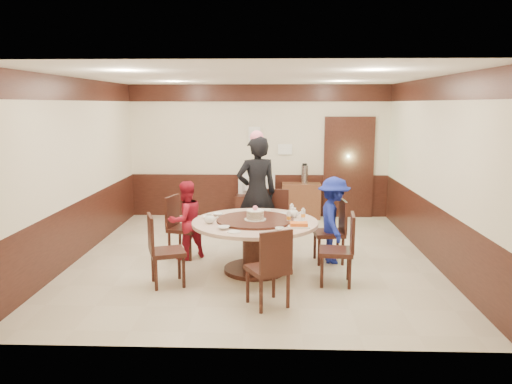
{
  "coord_description": "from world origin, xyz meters",
  "views": [
    {
      "loc": [
        0.3,
        -7.61,
        2.4
      ],
      "look_at": [
        0.05,
        -0.27,
        1.1
      ],
      "focal_mm": 35.0,
      "sensor_mm": 36.0,
      "label": 1
    }
  ],
  "objects_px": {
    "television": "(256,184)",
    "side_cabinet": "(301,201)",
    "banquet_table": "(255,236)",
    "person_standing": "(257,193)",
    "shrimp_platter": "(299,225)",
    "tv_stand": "(256,207)",
    "person_blue": "(334,220)",
    "thermos": "(305,174)",
    "birthday_cake": "(255,215)",
    "person_red": "(186,220)"
  },
  "relations": [
    {
      "from": "person_standing",
      "to": "shrimp_platter",
      "type": "bearing_deg",
      "value": 93.82
    },
    {
      "from": "thermos",
      "to": "person_standing",
      "type": "bearing_deg",
      "value": -112.51
    },
    {
      "from": "tv_stand",
      "to": "banquet_table",
      "type": "bearing_deg",
      "value": -88.23
    },
    {
      "from": "banquet_table",
      "to": "side_cabinet",
      "type": "xyz_separation_m",
      "value": [
        0.85,
        3.45,
        -0.16
      ]
    },
    {
      "from": "person_red",
      "to": "person_blue",
      "type": "xyz_separation_m",
      "value": [
        2.28,
        -0.09,
        0.04
      ]
    },
    {
      "from": "banquet_table",
      "to": "person_standing",
      "type": "xyz_separation_m",
      "value": [
        -0.02,
        1.21,
        0.41
      ]
    },
    {
      "from": "shrimp_platter",
      "to": "television",
      "type": "bearing_deg",
      "value": 100.76
    },
    {
      "from": "person_standing",
      "to": "person_red",
      "type": "relative_size",
      "value": 1.53
    },
    {
      "from": "person_standing",
      "to": "tv_stand",
      "type": "distance_m",
      "value": 2.32
    },
    {
      "from": "television",
      "to": "birthday_cake",
      "type": "bearing_deg",
      "value": 98.91
    },
    {
      "from": "person_red",
      "to": "person_blue",
      "type": "distance_m",
      "value": 2.28
    },
    {
      "from": "shrimp_platter",
      "to": "person_red",
      "type": "bearing_deg",
      "value": 152.02
    },
    {
      "from": "person_blue",
      "to": "tv_stand",
      "type": "bearing_deg",
      "value": 23.42
    },
    {
      "from": "person_standing",
      "to": "birthday_cake",
      "type": "xyz_separation_m",
      "value": [
        0.02,
        -1.25,
        -0.09
      ]
    },
    {
      "from": "person_blue",
      "to": "thermos",
      "type": "distance_m",
      "value": 2.99
    },
    {
      "from": "person_blue",
      "to": "birthday_cake",
      "type": "distance_m",
      "value": 1.3
    },
    {
      "from": "banquet_table",
      "to": "television",
      "type": "distance_m",
      "value": 3.43
    },
    {
      "from": "person_standing",
      "to": "shrimp_platter",
      "type": "xyz_separation_m",
      "value": [
        0.62,
        -1.54,
        -0.16
      ]
    },
    {
      "from": "banquet_table",
      "to": "shrimp_platter",
      "type": "xyz_separation_m",
      "value": [
        0.61,
        -0.33,
        0.24
      ]
    },
    {
      "from": "person_red",
      "to": "television",
      "type": "height_order",
      "value": "person_red"
    },
    {
      "from": "tv_stand",
      "to": "television",
      "type": "height_order",
      "value": "television"
    },
    {
      "from": "banquet_table",
      "to": "shrimp_platter",
      "type": "height_order",
      "value": "shrimp_platter"
    },
    {
      "from": "birthday_cake",
      "to": "side_cabinet",
      "type": "height_order",
      "value": "birthday_cake"
    },
    {
      "from": "person_standing",
      "to": "television",
      "type": "xyz_separation_m",
      "value": [
        -0.09,
        2.21,
        -0.22
      ]
    },
    {
      "from": "banquet_table",
      "to": "shrimp_platter",
      "type": "bearing_deg",
      "value": -28.68
    },
    {
      "from": "person_standing",
      "to": "person_red",
      "type": "distance_m",
      "value": 1.3
    },
    {
      "from": "person_blue",
      "to": "shrimp_platter",
      "type": "height_order",
      "value": "person_blue"
    },
    {
      "from": "person_standing",
      "to": "thermos",
      "type": "distance_m",
      "value": 2.43
    },
    {
      "from": "thermos",
      "to": "banquet_table",
      "type": "bearing_deg",
      "value": -104.83
    },
    {
      "from": "birthday_cake",
      "to": "television",
      "type": "distance_m",
      "value": 3.47
    },
    {
      "from": "person_standing",
      "to": "television",
      "type": "relative_size",
      "value": 2.4
    },
    {
      "from": "shrimp_platter",
      "to": "thermos",
      "type": "distance_m",
      "value": 3.8
    },
    {
      "from": "tv_stand",
      "to": "television",
      "type": "xyz_separation_m",
      "value": [
        0.0,
        0.0,
        0.48
      ]
    },
    {
      "from": "person_blue",
      "to": "tv_stand",
      "type": "height_order",
      "value": "person_blue"
    },
    {
      "from": "banquet_table",
      "to": "person_standing",
      "type": "relative_size",
      "value": 0.96
    },
    {
      "from": "person_standing",
      "to": "tv_stand",
      "type": "relative_size",
      "value": 2.22
    },
    {
      "from": "person_blue",
      "to": "banquet_table",
      "type": "bearing_deg",
      "value": 112.09
    },
    {
      "from": "person_standing",
      "to": "person_blue",
      "type": "xyz_separation_m",
      "value": [
        1.19,
        -0.73,
        -0.28
      ]
    },
    {
      "from": "television",
      "to": "side_cabinet",
      "type": "relative_size",
      "value": 0.98
    },
    {
      "from": "person_standing",
      "to": "shrimp_platter",
      "type": "relative_size",
      "value": 6.28
    },
    {
      "from": "person_standing",
      "to": "television",
      "type": "distance_m",
      "value": 2.23
    },
    {
      "from": "banquet_table",
      "to": "person_blue",
      "type": "xyz_separation_m",
      "value": [
        1.18,
        0.48,
        0.13
      ]
    },
    {
      "from": "shrimp_platter",
      "to": "tv_stand",
      "type": "bearing_deg",
      "value": 100.76
    },
    {
      "from": "side_cabinet",
      "to": "banquet_table",
      "type": "bearing_deg",
      "value": -103.84
    },
    {
      "from": "banquet_table",
      "to": "television",
      "type": "relative_size",
      "value": 2.29
    },
    {
      "from": "tv_stand",
      "to": "television",
      "type": "relative_size",
      "value": 1.08
    },
    {
      "from": "television",
      "to": "side_cabinet",
      "type": "height_order",
      "value": "television"
    },
    {
      "from": "person_blue",
      "to": "person_standing",
      "type": "bearing_deg",
      "value": 58.53
    },
    {
      "from": "person_standing",
      "to": "thermos",
      "type": "bearing_deg",
      "value": -130.73
    },
    {
      "from": "person_standing",
      "to": "television",
      "type": "bearing_deg",
      "value": -105.91
    }
  ]
}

